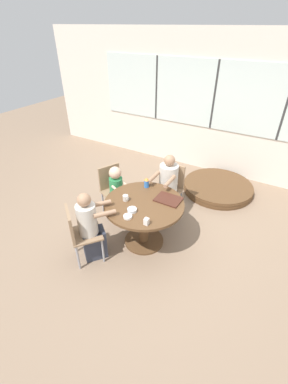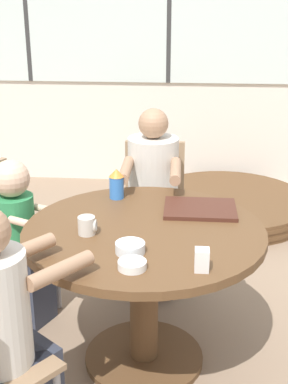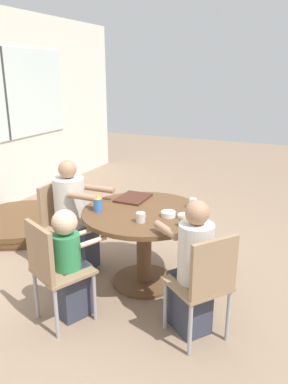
% 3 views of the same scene
% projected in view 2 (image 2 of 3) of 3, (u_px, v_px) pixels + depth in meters
% --- Properties ---
extents(ground_plane, '(16.00, 16.00, 0.00)m').
position_uv_depth(ground_plane, '(144.00, 359.00, 2.74)').
color(ground_plane, '#8C725B').
extents(wall_back_with_windows, '(8.40, 0.08, 2.80)m').
position_uv_depth(wall_back_with_windows, '(169.00, 32.00, 4.84)').
color(wall_back_with_windows, silver).
rests_on(wall_back_with_windows, ground_plane).
extents(dining_table, '(1.13, 1.13, 0.74)m').
position_uv_depth(dining_table, '(144.00, 264.00, 2.55)').
color(dining_table, brown).
rests_on(dining_table, ground_plane).
extents(chair_for_man_blue_shirt, '(0.41, 0.41, 0.87)m').
position_uv_depth(chair_for_man_blue_shirt, '(154.00, 198.00, 3.43)').
color(chair_for_man_blue_shirt, '#937556').
rests_on(chair_for_man_blue_shirt, ground_plane).
extents(person_woman_green_shirt, '(0.50, 0.53, 1.08)m').
position_uv_depth(person_woman_green_shirt, '(6.00, 348.00, 2.03)').
color(person_woman_green_shirt, '#333847').
rests_on(person_woman_green_shirt, ground_plane).
extents(person_man_blue_shirt, '(0.34, 0.58, 1.13)m').
position_uv_depth(person_man_blue_shirt, '(153.00, 210.00, 3.28)').
color(person_man_blue_shirt, '#333847').
rests_on(person_man_blue_shirt, ground_plane).
extents(person_toddler, '(0.45, 0.36, 0.94)m').
position_uv_depth(person_toddler, '(20.00, 246.00, 2.94)').
color(person_toddler, '#333847').
rests_on(person_toddler, ground_plane).
extents(food_tray_dark, '(0.36, 0.27, 0.02)m').
position_uv_depth(food_tray_dark, '(200.00, 209.00, 2.68)').
color(food_tray_dark, '#472319').
rests_on(food_tray_dark, dining_table).
extents(coffee_mug, '(0.08, 0.08, 0.08)m').
position_uv_depth(coffee_mug, '(87.00, 226.00, 2.41)').
color(coffee_mug, beige).
rests_on(coffee_mug, dining_table).
extents(sippy_cup, '(0.08, 0.08, 0.16)m').
position_uv_depth(sippy_cup, '(117.00, 183.00, 2.82)').
color(sippy_cup, blue).
rests_on(sippy_cup, dining_table).
extents(milk_carton_small, '(0.06, 0.06, 0.09)m').
position_uv_depth(milk_carton_small, '(202.00, 260.00, 2.09)').
color(milk_carton_small, silver).
rests_on(milk_carton_small, dining_table).
extents(bowl_white_shallow, '(0.13, 0.13, 0.05)m').
position_uv_depth(bowl_white_shallow, '(130.00, 248.00, 2.24)').
color(bowl_white_shallow, silver).
rests_on(bowl_white_shallow, dining_table).
extents(bowl_cereal, '(0.12, 0.12, 0.03)m').
position_uv_depth(bowl_cereal, '(132.00, 265.00, 2.11)').
color(bowl_cereal, white).
rests_on(bowl_cereal, dining_table).
extents(folded_table_stack, '(1.36, 1.36, 0.15)m').
position_uv_depth(folded_table_stack, '(227.00, 204.00, 4.53)').
color(folded_table_stack, brown).
rests_on(folded_table_stack, ground_plane).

